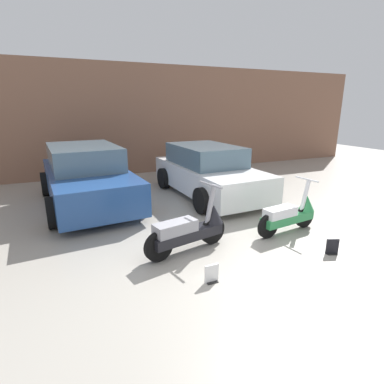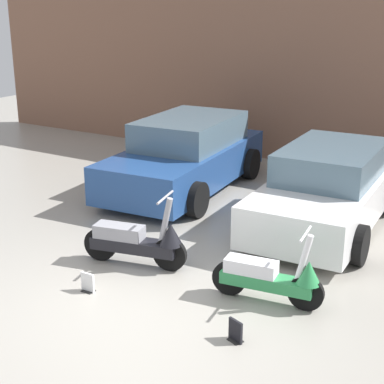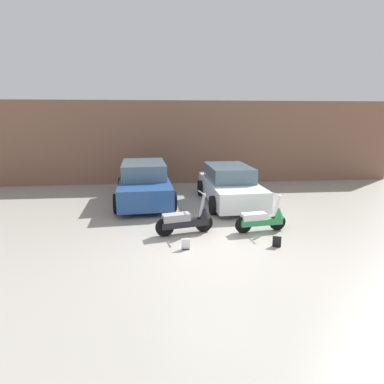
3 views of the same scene
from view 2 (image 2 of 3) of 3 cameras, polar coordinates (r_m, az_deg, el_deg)
The scene contains 8 objects.
ground_plane at distance 7.50m, azimuth -5.70°, elevation -10.71°, with size 28.00×28.00×0.00m, color #9E998E.
wall_back at distance 13.30m, azimuth 13.58°, elevation 10.19°, with size 19.60×0.12×3.75m, color #845B47.
scooter_front_left at distance 8.33m, azimuth -5.20°, elevation -4.70°, with size 1.54×0.66×1.09m.
scooter_front_right at distance 7.39m, azimuth 7.76°, elevation -8.15°, with size 1.44×0.53×1.00m.
car_rear_left at distance 11.61m, azimuth -0.60°, elevation 3.54°, with size 2.27×4.29×1.41m.
car_rear_center at distance 9.94m, azimuth 13.00°, elevation 0.27°, with size 2.03×3.98×1.33m.
placard_near_left_scooter at distance 7.82m, azimuth -10.07°, elevation -8.72°, with size 0.20×0.12×0.26m.
placard_near_right_scooter at distance 6.70m, azimuth 4.24°, elevation -13.38°, with size 0.20×0.17×0.26m.
Camera 2 is at (4.01, -5.21, 3.62)m, focal length 55.00 mm.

